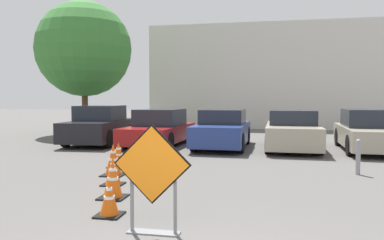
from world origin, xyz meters
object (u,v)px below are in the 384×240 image
(traffic_cone_nearest, at_px, (109,198))
(traffic_cone_fifth, at_px, (119,155))
(traffic_cone_third, at_px, (113,171))
(parked_car_second, at_px, (160,129))
(road_closed_sign, at_px, (152,174))
(bollard_nearest, at_px, (358,156))
(parked_car_nearest, at_px, (100,126))
(parked_car_fourth, at_px, (292,131))
(traffic_cone_second, at_px, (113,179))
(parked_car_fifth, at_px, (367,132))
(parked_car_third, at_px, (223,130))
(traffic_cone_fourth, at_px, (113,160))

(traffic_cone_nearest, distance_m, traffic_cone_fifth, 4.37)
(traffic_cone_third, height_order, parked_car_second, parked_car_second)
(road_closed_sign, relative_size, bollard_nearest, 1.74)
(traffic_cone_nearest, height_order, parked_car_nearest, parked_car_nearest)
(parked_car_fourth, bearing_deg, parked_car_second, -1.48)
(traffic_cone_second, height_order, parked_car_fourth, parked_car_fourth)
(parked_car_nearest, height_order, bollard_nearest, parked_car_nearest)
(parked_car_fifth, bearing_deg, parked_car_second, 1.34)
(road_closed_sign, distance_m, traffic_cone_second, 2.20)
(parked_car_fifth, bearing_deg, traffic_cone_third, 47.63)
(traffic_cone_second, bearing_deg, traffic_cone_nearest, -70.03)
(parked_car_third, distance_m, parked_car_fifth, 5.22)
(traffic_cone_nearest, height_order, bollard_nearest, bollard_nearest)
(traffic_cone_third, bearing_deg, traffic_cone_second, -67.36)
(traffic_cone_fourth, relative_size, parked_car_second, 0.17)
(traffic_cone_second, height_order, traffic_cone_fifth, traffic_cone_second)
(parked_car_nearest, distance_m, bollard_nearest, 10.29)
(parked_car_second, distance_m, parked_car_fourth, 5.22)
(road_closed_sign, height_order, bollard_nearest, road_closed_sign)
(traffic_cone_fourth, bearing_deg, bollard_nearest, 11.85)
(parked_car_second, relative_size, parked_car_fourth, 1.08)
(traffic_cone_third, bearing_deg, bollard_nearest, 21.69)
(parked_car_second, bearing_deg, parked_car_fourth, -179.76)
(traffic_cone_fourth, relative_size, parked_car_fifth, 0.17)
(traffic_cone_nearest, bearing_deg, parked_car_nearest, 115.56)
(traffic_cone_second, height_order, parked_car_third, parked_car_third)
(traffic_cone_fifth, distance_m, parked_car_nearest, 5.76)
(parked_car_fourth, relative_size, bollard_nearest, 4.84)
(traffic_cone_nearest, height_order, parked_car_third, parked_car_third)
(parked_car_fifth, bearing_deg, traffic_cone_second, 53.43)
(traffic_cone_second, distance_m, parked_car_nearest, 8.99)
(traffic_cone_fifth, relative_size, parked_car_fifth, 0.15)
(traffic_cone_second, xyz_separation_m, parked_car_second, (-1.36, 8.04, 0.31))
(traffic_cone_third, bearing_deg, traffic_cone_nearest, -68.69)
(parked_car_third, bearing_deg, parked_car_fourth, -178.10)
(road_closed_sign, height_order, parked_car_nearest, parked_car_nearest)
(traffic_cone_fifth, xyz_separation_m, parked_car_third, (2.37, 4.68, 0.35))
(traffic_cone_second, xyz_separation_m, parked_car_fourth, (3.85, 7.73, 0.32))
(road_closed_sign, relative_size, traffic_cone_second, 2.07)
(traffic_cone_third, height_order, parked_car_nearest, parked_car_nearest)
(traffic_cone_fourth, height_order, parked_car_fifth, parked_car_fifth)
(traffic_cone_third, bearing_deg, parked_car_nearest, 116.75)
(traffic_cone_third, height_order, traffic_cone_fifth, traffic_cone_fifth)
(bollard_nearest, bearing_deg, traffic_cone_fifth, -178.52)
(traffic_cone_second, height_order, bollard_nearest, bollard_nearest)
(parked_car_third, bearing_deg, parked_car_fifth, -177.17)
(traffic_cone_fourth, distance_m, traffic_cone_fifth, 1.13)
(traffic_cone_third, relative_size, bollard_nearest, 0.70)
(traffic_cone_third, height_order, traffic_cone_fourth, traffic_cone_fourth)
(traffic_cone_second, relative_size, traffic_cone_third, 1.19)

